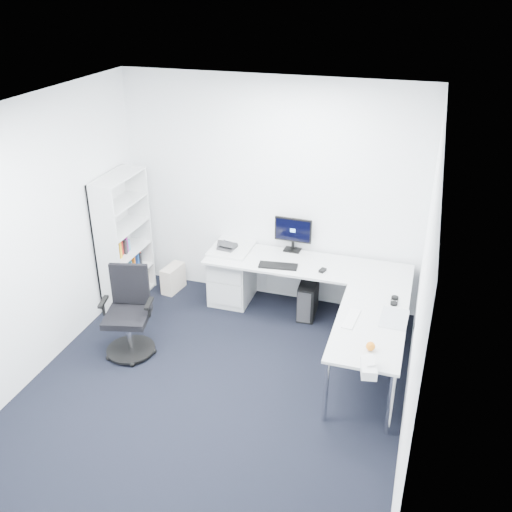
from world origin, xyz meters
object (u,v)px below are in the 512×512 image
(l_desk, at_px, (299,304))
(laptop, at_px, (395,307))
(monitor, at_px, (293,234))
(task_chair, at_px, (127,315))
(bookshelf, at_px, (124,240))

(l_desk, xyz_separation_m, laptop, (1.05, -0.56, 0.48))
(monitor, distance_m, laptop, 1.75)
(l_desk, relative_size, monitor, 5.30)
(task_chair, xyz_separation_m, monitor, (1.37, 1.58, 0.42))
(task_chair, relative_size, laptop, 2.54)
(monitor, bearing_deg, l_desk, -66.56)
(task_chair, relative_size, monitor, 2.16)
(l_desk, height_order, laptop, laptop)
(bookshelf, relative_size, laptop, 4.26)
(bookshelf, distance_m, task_chair, 1.21)
(l_desk, xyz_separation_m, task_chair, (-1.62, -0.97, 0.14))
(task_chair, bearing_deg, laptop, -4.77)
(task_chair, distance_m, monitor, 2.13)
(l_desk, relative_size, bookshelf, 1.46)
(monitor, relative_size, laptop, 1.17)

